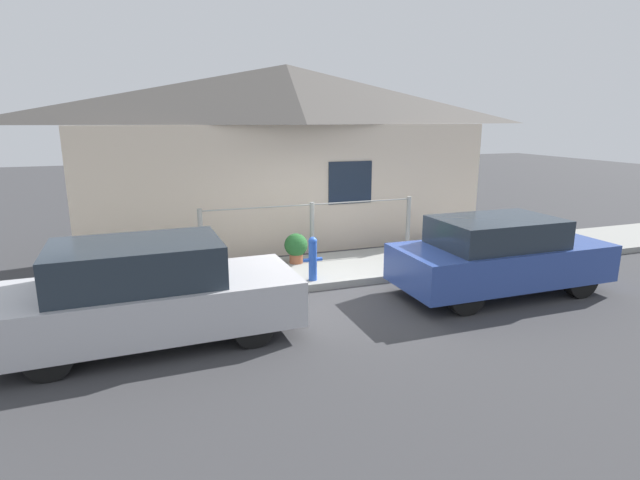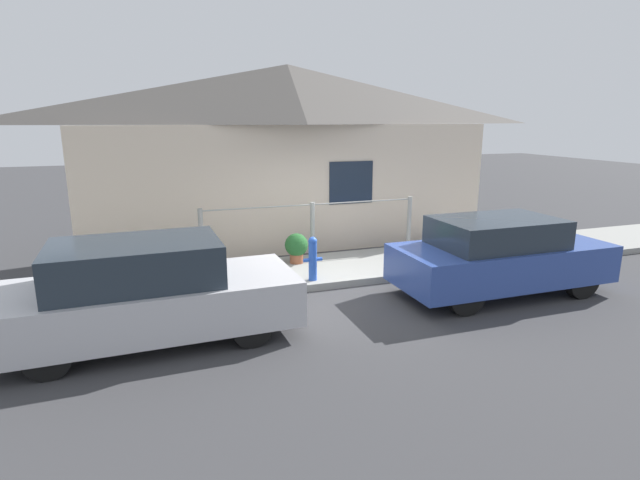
# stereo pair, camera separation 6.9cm
# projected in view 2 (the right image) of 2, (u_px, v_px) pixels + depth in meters

# --- Properties ---
(ground_plane) EXTENTS (60.00, 60.00, 0.00)m
(ground_plane) POSITION_uv_depth(u_px,v_px,m) (344.00, 288.00, 9.43)
(ground_plane) COLOR #38383A
(sidewalk) EXTENTS (24.00, 2.03, 0.14)m
(sidewalk) POSITION_uv_depth(u_px,v_px,m) (326.00, 270.00, 10.34)
(sidewalk) COLOR gray
(sidewalk) RESTS_ON ground_plane
(house) EXTENTS (10.12, 2.23, 4.38)m
(house) POSITION_uv_depth(u_px,v_px,m) (289.00, 104.00, 11.93)
(house) COLOR beige
(house) RESTS_ON ground_plane
(fence) EXTENTS (4.90, 0.10, 1.21)m
(fence) POSITION_uv_depth(u_px,v_px,m) (313.00, 227.00, 10.96)
(fence) COLOR #999993
(fence) RESTS_ON sidewalk
(car_left) EXTENTS (4.15, 1.76, 1.47)m
(car_left) POSITION_uv_depth(u_px,v_px,m) (147.00, 293.00, 7.05)
(car_left) COLOR #B7B7BC
(car_left) RESTS_ON ground_plane
(car_right) EXTENTS (3.92, 1.62, 1.41)m
(car_right) POSITION_uv_depth(u_px,v_px,m) (500.00, 256.00, 9.00)
(car_right) COLOR #2D4793
(car_right) RESTS_ON ground_plane
(fire_hydrant) EXTENTS (0.37, 0.16, 0.84)m
(fire_hydrant) POSITION_uv_depth(u_px,v_px,m) (313.00, 258.00, 9.36)
(fire_hydrant) COLOR blue
(fire_hydrant) RESTS_ON sidewalk
(potted_plant_near_hydrant) EXTENTS (0.49, 0.49, 0.64)m
(potted_plant_near_hydrant) POSITION_uv_depth(u_px,v_px,m) (296.00, 247.00, 10.51)
(potted_plant_near_hydrant) COLOR #9E5638
(potted_plant_near_hydrant) RESTS_ON sidewalk
(potted_plant_by_fence) EXTENTS (0.36, 0.36, 0.53)m
(potted_plant_by_fence) POSITION_uv_depth(u_px,v_px,m) (148.00, 266.00, 9.30)
(potted_plant_by_fence) COLOR brown
(potted_plant_by_fence) RESTS_ON sidewalk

